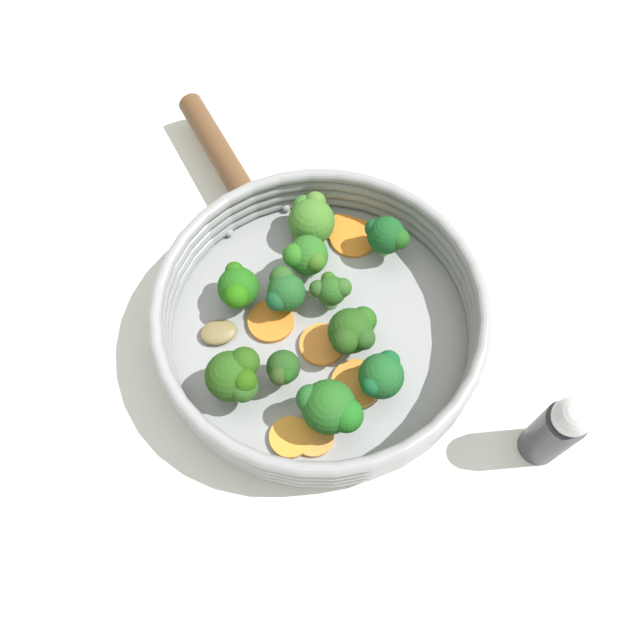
% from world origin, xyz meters
% --- Properties ---
extents(ground_plane, '(4.00, 4.00, 0.00)m').
position_xyz_m(ground_plane, '(0.00, 0.00, 0.00)').
color(ground_plane, white).
extents(skillet, '(0.29, 0.29, 0.02)m').
position_xyz_m(skillet, '(0.00, 0.00, 0.01)').
color(skillet, '#939699').
rests_on(skillet, ground_plane).
extents(skillet_rim_wall, '(0.31, 0.31, 0.05)m').
position_xyz_m(skillet_rim_wall, '(0.00, 0.00, 0.04)').
color(skillet_rim_wall, gray).
rests_on(skillet_rim_wall, skillet).
extents(skillet_handle, '(0.09, 0.16, 0.03)m').
position_xyz_m(skillet_handle, '(-0.09, 0.21, 0.03)').
color(skillet_handle, brown).
rests_on(skillet_handle, skillet).
extents(skillet_rivet_left, '(0.01, 0.01, 0.01)m').
position_xyz_m(skillet_rivet_left, '(-0.02, 0.14, 0.02)').
color(skillet_rivet_left, '#959898').
rests_on(skillet_rivet_left, skillet).
extents(skillet_rivet_right, '(0.01, 0.01, 0.01)m').
position_xyz_m(skillet_rivet_right, '(-0.09, 0.11, 0.02)').
color(skillet_rivet_right, '#93939C').
rests_on(skillet_rivet_right, skillet).
extents(carrot_slice_0, '(0.07, 0.07, 0.00)m').
position_xyz_m(carrot_slice_0, '(0.04, 0.10, 0.02)').
color(carrot_slice_0, orange).
rests_on(carrot_slice_0, skillet).
extents(carrot_slice_1, '(0.05, 0.05, 0.00)m').
position_xyz_m(carrot_slice_1, '(0.03, 0.11, 0.02)').
color(carrot_slice_1, orange).
rests_on(carrot_slice_1, skillet).
extents(carrot_slice_2, '(0.05, 0.05, 0.01)m').
position_xyz_m(carrot_slice_2, '(-0.01, -0.11, 0.02)').
color(carrot_slice_2, '#F99841').
rests_on(carrot_slice_2, skillet).
extents(carrot_slice_3, '(0.05, 0.05, 0.01)m').
position_xyz_m(carrot_slice_3, '(0.03, -0.06, 0.02)').
color(carrot_slice_3, orange).
rests_on(carrot_slice_3, skillet).
extents(carrot_slice_4, '(0.05, 0.05, 0.01)m').
position_xyz_m(carrot_slice_4, '(-0.03, -0.11, 0.02)').
color(carrot_slice_4, '#F99D31').
rests_on(carrot_slice_4, skillet).
extents(carrot_slice_5, '(0.05, 0.05, 0.01)m').
position_xyz_m(carrot_slice_5, '(0.00, -0.02, 0.02)').
color(carrot_slice_5, orange).
rests_on(carrot_slice_5, skillet).
extents(carrot_slice_6, '(0.06, 0.06, 0.01)m').
position_xyz_m(carrot_slice_6, '(-0.05, 0.01, 0.02)').
color(carrot_slice_6, orange).
rests_on(carrot_slice_6, skillet).
extents(broccoli_floret_0, '(0.05, 0.05, 0.05)m').
position_xyz_m(broccoli_floret_0, '(0.00, 0.11, 0.04)').
color(broccoli_floret_0, '#63874E').
rests_on(broccoli_floret_0, skillet).
extents(broccoli_floret_1, '(0.04, 0.04, 0.05)m').
position_xyz_m(broccoli_floret_1, '(0.05, -0.07, 0.05)').
color(broccoli_floret_1, '#6C995A').
rests_on(broccoli_floret_1, skillet).
extents(broccoli_floret_2, '(0.04, 0.04, 0.05)m').
position_xyz_m(broccoli_floret_2, '(0.07, 0.08, 0.05)').
color(broccoli_floret_2, '#7DB669').
rests_on(broccoli_floret_2, skillet).
extents(broccoli_floret_3, '(0.05, 0.05, 0.05)m').
position_xyz_m(broccoli_floret_3, '(0.03, -0.02, 0.05)').
color(broccoli_floret_3, olive).
rests_on(broccoli_floret_3, skillet).
extents(broccoli_floret_4, '(0.04, 0.04, 0.05)m').
position_xyz_m(broccoli_floret_4, '(-0.01, 0.06, 0.05)').
color(broccoli_floret_4, '#5F9655').
rests_on(broccoli_floret_4, skillet).
extents(broccoli_floret_5, '(0.05, 0.05, 0.05)m').
position_xyz_m(broccoli_floret_5, '(-0.08, -0.06, 0.05)').
color(broccoli_floret_5, '#7CB663').
rests_on(broccoli_floret_5, skillet).
extents(broccoli_floret_6, '(0.04, 0.03, 0.04)m').
position_xyz_m(broccoli_floret_6, '(0.01, 0.03, 0.04)').
color(broccoli_floret_6, '#6B9B5C').
rests_on(broccoli_floret_6, skillet).
extents(broccoli_floret_7, '(0.06, 0.05, 0.06)m').
position_xyz_m(broccoli_floret_7, '(0.00, -0.09, 0.05)').
color(broccoli_floret_7, olive).
rests_on(broccoli_floret_7, skillet).
extents(broccoli_floret_8, '(0.04, 0.04, 0.05)m').
position_xyz_m(broccoli_floret_8, '(-0.03, 0.03, 0.04)').
color(broccoli_floret_8, '#7BA355').
rests_on(broccoli_floret_8, skillet).
extents(broccoli_floret_9, '(0.04, 0.05, 0.05)m').
position_xyz_m(broccoli_floret_9, '(-0.07, 0.03, 0.04)').
color(broccoli_floret_9, '#669752').
rests_on(broccoli_floret_9, skillet).
extents(broccoli_floret_10, '(0.03, 0.03, 0.04)m').
position_xyz_m(broccoli_floret_10, '(-0.04, -0.05, 0.04)').
color(broccoli_floret_10, '#749857').
rests_on(broccoli_floret_10, skillet).
extents(mushroom_piece_0, '(0.04, 0.03, 0.01)m').
position_xyz_m(mushroom_piece_0, '(-0.10, 0.00, 0.02)').
color(mushroom_piece_0, olive).
rests_on(mushroom_piece_0, skillet).
extents(salt_shaker, '(0.03, 0.03, 0.10)m').
position_xyz_m(salt_shaker, '(0.19, -0.13, 0.05)').
color(salt_shaker, '#333338').
rests_on(salt_shaker, ground_plane).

